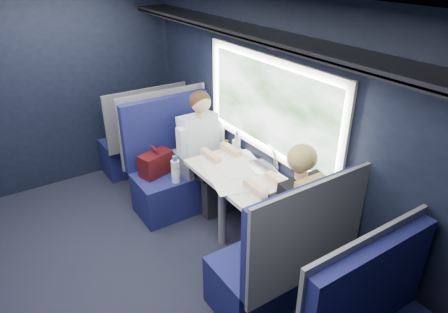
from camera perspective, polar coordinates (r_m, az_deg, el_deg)
ground at (r=3.77m, az=-12.03°, el=-16.57°), size 2.80×4.20×0.01m
room_shell at (r=2.97m, az=-14.36°, el=4.80°), size 3.00×4.40×2.40m
table at (r=3.74m, az=1.70°, el=-3.40°), size 0.62×1.00×0.74m
seat_bay_near at (r=4.43m, az=-6.88°, el=-1.93°), size 1.04×0.62×1.26m
seat_bay_far at (r=3.24m, az=8.03°, el=-14.73°), size 1.04×0.62×1.26m
seat_row_front at (r=5.20m, az=-11.40°, el=2.16°), size 1.04×0.51×1.16m
man at (r=4.26m, az=-2.90°, el=1.51°), size 0.53×0.56×1.32m
woman at (r=3.28m, az=9.82°, el=-7.32°), size 0.53×0.56×1.32m
papers at (r=3.74m, az=1.65°, el=-2.01°), size 0.73×0.90×0.01m
laptop at (r=3.81m, az=6.02°, el=-0.56°), size 0.29×0.34×0.22m
bottle_small at (r=4.10m, az=1.95°, el=2.19°), size 0.06×0.06×0.21m
cup at (r=4.15m, az=1.64°, el=1.78°), size 0.07×0.07×0.09m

